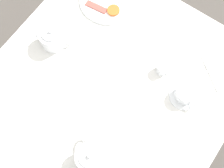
# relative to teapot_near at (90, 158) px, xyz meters

# --- Properties ---
(ground_plane) EXTENTS (8.00, 8.00, 0.00)m
(ground_plane) POSITION_rel_teapot_near_xyz_m (-0.11, 0.31, -0.77)
(ground_plane) COLOR #4C4742
(table) EXTENTS (1.05, 1.11, 0.72)m
(table) POSITION_rel_teapot_near_xyz_m (-0.11, 0.31, -0.11)
(table) COLOR white
(table) RESTS_ON ground_plane
(teapot_near) EXTENTS (0.16, 0.14, 0.11)m
(teapot_near) POSITION_rel_teapot_near_xyz_m (0.00, 0.00, 0.00)
(teapot_near) COLOR white
(teapot_near) RESTS_ON table
(teapot_far) EXTENTS (0.18, 0.12, 0.11)m
(teapot_far) POSITION_rel_teapot_near_xyz_m (-0.45, 0.33, 0.00)
(teapot_far) COLOR white
(teapot_far) RESTS_ON table
(teacup_with_saucer_left) EXTENTS (0.13, 0.13, 0.06)m
(teacup_with_saucer_left) POSITION_rel_teapot_near_xyz_m (0.17, 0.45, -0.02)
(teacup_with_saucer_left) COLOR white
(teacup_with_saucer_left) RESTS_ON table
(creamer_jug) EXTENTS (0.08, 0.05, 0.06)m
(creamer_jug) POSITION_rel_teapot_near_xyz_m (0.03, 0.50, -0.02)
(creamer_jug) COLOR white
(creamer_jug) RESTS_ON table
(fork_by_plate) EXTENTS (0.14, 0.14, 0.00)m
(fork_by_plate) POSITION_rel_teapot_near_xyz_m (0.22, 0.18, -0.04)
(fork_by_plate) COLOR silver
(fork_by_plate) RESTS_ON table
(knife_by_plate) EXTENTS (0.14, 0.18, 0.00)m
(knife_by_plate) POSITION_rel_teapot_near_xyz_m (-0.13, 0.28, -0.04)
(knife_by_plate) COLOR silver
(knife_by_plate) RESTS_ON table
(spoon_for_tea) EXTENTS (0.09, 0.14, 0.00)m
(spoon_for_tea) POSITION_rel_teapot_near_xyz_m (-0.23, 0.04, -0.04)
(spoon_for_tea) COLOR silver
(spoon_for_tea) RESTS_ON table
(fork_spare) EXTENTS (0.15, 0.12, 0.00)m
(fork_spare) POSITION_rel_teapot_near_xyz_m (-0.32, -0.12, -0.04)
(fork_spare) COLOR silver
(fork_spare) RESTS_ON table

